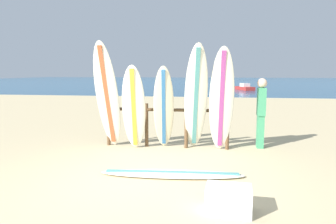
{
  "coord_description": "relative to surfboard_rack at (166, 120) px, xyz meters",
  "views": [
    {
      "loc": [
        1.15,
        -4.73,
        1.87
      ],
      "look_at": [
        -0.0,
        2.88,
        0.85
      ],
      "focal_mm": 32.3,
      "sensor_mm": 36.0,
      "label": 1
    }
  ],
  "objects": [
    {
      "name": "small_boat_offshore",
      "position": [
        4.35,
        24.92,
        -0.43
      ],
      "size": [
        1.92,
        2.7,
        0.71
      ],
      "color": "#B22D28",
      "rests_on": "ocean_water"
    },
    {
      "name": "surfboard_leaning_left",
      "position": [
        -0.71,
        -0.44,
        0.33
      ],
      "size": [
        0.64,
        0.72,
        2.04
      ],
      "color": "white",
      "rests_on": "ground"
    },
    {
      "name": "surfboard_leaning_far_left",
      "position": [
        -1.37,
        -0.39,
        0.6
      ],
      "size": [
        0.56,
        0.93,
        2.58
      ],
      "color": "white",
      "rests_on": "ground"
    },
    {
      "name": "ground_plane",
      "position": [
        0.0,
        -2.58,
        -0.69
      ],
      "size": [
        120.0,
        120.0,
        0.0
      ],
      "primitive_type": "plane",
      "color": "#D3BC8C"
    },
    {
      "name": "cooler_box",
      "position": [
        1.37,
        -3.38,
        -0.51
      ],
      "size": [
        0.63,
        0.44,
        0.36
      ],
      "primitive_type": "cube",
      "rotation": [
        0.0,
        0.0,
        -0.07
      ],
      "color": "white",
      "rests_on": "ground"
    },
    {
      "name": "surfboard_leaning_center",
      "position": [
        0.75,
        -0.31,
        0.56
      ],
      "size": [
        0.68,
        1.11,
        2.51
      ],
      "color": "white",
      "rests_on": "ground"
    },
    {
      "name": "ocean_water",
      "position": [
        0.0,
        55.42,
        -0.68
      ],
      "size": [
        120.0,
        80.0,
        0.01
      ],
      "primitive_type": "cube",
      "color": "#1E5984",
      "rests_on": "ground"
    },
    {
      "name": "surfboard_leaning_center_left",
      "position": [
        -0.01,
        -0.29,
        0.32
      ],
      "size": [
        0.61,
        0.93,
        2.02
      ],
      "color": "beige",
      "rests_on": "ground"
    },
    {
      "name": "surfboard_leaning_center_right",
      "position": [
        1.34,
        -0.27,
        0.53
      ],
      "size": [
        0.61,
        0.68,
        2.44
      ],
      "color": "silver",
      "rests_on": "ground"
    },
    {
      "name": "surfboard_rack",
      "position": [
        0.0,
        0.0,
        0.0
      ],
      "size": [
        3.1,
        0.09,
        1.09
      ],
      "color": "brown",
      "rests_on": "ground"
    },
    {
      "name": "surfboard_lying_on_sand",
      "position": [
        0.43,
        -2.07,
        -0.65
      ],
      "size": [
        2.65,
        0.69,
        0.08
      ],
      "color": "silver",
      "rests_on": "ground"
    },
    {
      "name": "beachgoer_standing",
      "position": [
        2.31,
        0.29,
        0.26
      ],
      "size": [
        0.23,
        0.28,
        1.72
      ],
      "color": "#3F9966",
      "rests_on": "ground"
    }
  ]
}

